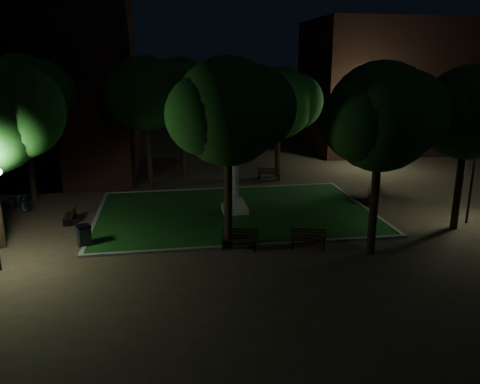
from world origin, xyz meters
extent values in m
plane|color=#473526|center=(0.00, 0.00, 0.00)|extent=(80.00, 80.00, 0.00)
cube|color=#174113|center=(0.00, 2.00, 0.04)|extent=(15.00, 10.00, 0.08)
cube|color=slate|center=(0.00, -3.10, 0.06)|extent=(15.40, 0.20, 0.12)
cube|color=slate|center=(0.00, 7.10, 0.06)|extent=(15.40, 0.20, 0.12)
cube|color=slate|center=(-7.60, 2.00, 0.06)|extent=(0.20, 10.00, 0.12)
cube|color=slate|center=(7.60, 2.00, 0.06)|extent=(0.20, 10.00, 0.12)
cube|color=#9A968C|center=(0.00, 2.00, 0.23)|extent=(1.40, 1.40, 0.30)
cube|color=#9A968C|center=(0.00, 2.00, 0.58)|extent=(1.00, 1.00, 0.40)
cylinder|color=#9A968C|center=(0.00, 2.00, 1.78)|extent=(0.44, 0.44, 2.00)
sphere|color=#9A968C|center=(0.00, 2.00, 3.03)|extent=(0.50, 0.50, 0.50)
cube|color=black|center=(-13.00, 9.50, 3.50)|extent=(5.00, 3.00, 7.00)
cylinder|color=black|center=(-13.00, 9.50, 7.00)|extent=(5.00, 3.00, 5.00)
plane|color=orange|center=(-13.00, 10.70, 3.50)|extent=(6.30, 0.00, 6.30)
cube|color=#451F18|center=(18.00, 20.00, 6.00)|extent=(16.00, 10.00, 12.00)
sphere|color=#1C5117|center=(-10.05, -1.13, 6.17)|extent=(4.16, 4.16, 4.16)
cylinder|color=black|center=(-4.79, 8.35, 2.40)|extent=(0.36, 0.36, 4.81)
sphere|color=#1C5117|center=(-4.79, 8.35, 6.26)|extent=(4.85, 4.85, 4.85)
sphere|color=#1C5117|center=(-3.57, 8.55, 6.36)|extent=(3.88, 3.88, 3.88)
sphere|color=#1C5117|center=(-5.75, 8.05, 6.16)|extent=(3.63, 3.63, 3.63)
cylinder|color=black|center=(4.39, 10.08, 1.93)|extent=(0.36, 0.36, 3.87)
sphere|color=#1C5117|center=(4.39, 10.08, 5.40)|extent=(5.10, 5.10, 5.10)
sphere|color=#1C5117|center=(5.66, 10.28, 5.50)|extent=(4.08, 4.08, 4.08)
sphere|color=#1C5117|center=(3.37, 9.78, 5.30)|extent=(3.82, 3.82, 3.82)
cylinder|color=black|center=(11.00, 7.65, 1.69)|extent=(0.36, 0.36, 3.38)
sphere|color=#1C5117|center=(11.00, 7.65, 4.75)|extent=(4.58, 4.58, 4.58)
sphere|color=#1C5117|center=(12.14, 7.85, 4.85)|extent=(3.66, 3.66, 3.66)
sphere|color=#1C5117|center=(10.08, 7.35, 4.65)|extent=(3.43, 3.43, 3.43)
cylinder|color=black|center=(10.78, -2.25, 2.27)|extent=(0.36, 0.36, 4.54)
sphere|color=#1C5117|center=(10.78, -2.25, 5.89)|extent=(4.53, 4.53, 4.53)
sphere|color=#1C5117|center=(9.87, -2.55, 5.79)|extent=(3.40, 3.40, 3.40)
cylinder|color=black|center=(5.14, -4.68, 2.35)|extent=(0.36, 0.36, 4.71)
sphere|color=#1C5117|center=(5.14, -4.68, 6.08)|extent=(4.58, 4.58, 4.58)
sphere|color=#1C5117|center=(6.29, -4.48, 6.18)|extent=(3.66, 3.66, 3.66)
sphere|color=#1C5117|center=(4.23, -4.98, 5.98)|extent=(3.43, 3.43, 3.43)
cylinder|color=black|center=(-11.91, 6.61, 2.54)|extent=(0.36, 0.36, 5.09)
sphere|color=#1C5117|center=(-11.91, 6.61, 6.47)|extent=(4.59, 4.59, 4.59)
sphere|color=#1C5117|center=(-10.76, 6.81, 6.57)|extent=(3.68, 3.68, 3.68)
sphere|color=#1C5117|center=(-12.83, 6.31, 6.37)|extent=(3.45, 3.45, 3.45)
cylinder|color=black|center=(-2.47, 11.36, 2.40)|extent=(0.36, 0.36, 4.81)
sphere|color=#1C5117|center=(-2.47, 11.36, 6.24)|extent=(4.78, 4.78, 4.78)
sphere|color=#1C5117|center=(-1.28, 11.56, 6.34)|extent=(3.82, 3.82, 3.82)
sphere|color=#1C5117|center=(-3.43, 11.06, 6.14)|extent=(3.58, 3.58, 3.58)
cylinder|color=black|center=(-1.04, -3.07, 2.41)|extent=(0.36, 0.36, 4.83)
sphere|color=#1C5117|center=(-1.04, -3.07, 6.23)|extent=(4.67, 4.67, 4.67)
sphere|color=#1C5117|center=(0.13, -2.87, 6.33)|extent=(3.73, 3.73, 3.73)
sphere|color=#1C5117|center=(-1.97, -3.37, 6.13)|extent=(3.50, 3.50, 3.50)
cylinder|color=black|center=(11.92, -1.63, 1.99)|extent=(0.12, 0.12, 3.97)
cylinder|color=black|center=(11.92, -1.63, 3.97)|extent=(0.90, 0.08, 0.08)
sphere|color=#D8FFD8|center=(11.47, -1.63, 3.97)|extent=(0.28, 0.28, 0.28)
cylinder|color=black|center=(-10.73, 11.04, 1.96)|extent=(0.12, 0.12, 3.91)
cylinder|color=black|center=(-10.73, 11.04, 3.91)|extent=(0.90, 0.08, 0.08)
sphere|color=#D8FFD8|center=(-11.18, 11.04, 3.91)|extent=(0.28, 0.28, 0.28)
sphere|color=#D8FFD8|center=(-10.28, 11.04, 3.91)|extent=(0.28, 0.28, 0.28)
cylinder|color=black|center=(12.26, 11.50, 2.23)|extent=(0.12, 0.12, 4.47)
cylinder|color=black|center=(12.26, 11.50, 4.47)|extent=(0.90, 0.08, 0.08)
sphere|color=#D8FFD8|center=(11.81, 11.50, 4.47)|extent=(0.28, 0.28, 0.28)
sphere|color=#D8FFD8|center=(12.71, 11.50, 4.47)|extent=(0.28, 0.28, 0.28)
cube|color=black|center=(-1.23, -3.04, 0.22)|extent=(0.21, 0.56, 0.45)
cube|color=black|center=(0.14, -3.43, 0.22)|extent=(0.21, 0.56, 0.45)
cube|color=black|center=(-0.61, -3.45, 0.46)|extent=(1.59, 0.53, 0.04)
cube|color=black|center=(-0.57, -3.31, 0.46)|extent=(1.59, 0.53, 0.04)
cube|color=black|center=(-0.53, -3.17, 0.46)|extent=(1.59, 0.53, 0.04)
cube|color=black|center=(-0.49, -3.04, 0.46)|extent=(1.59, 0.53, 0.04)
cube|color=black|center=(-0.47, -2.98, 0.56)|extent=(1.59, 0.50, 0.10)
cube|color=black|center=(-0.47, -2.98, 0.70)|extent=(1.59, 0.50, 0.10)
cube|color=black|center=(-0.47, -2.98, 0.85)|extent=(1.59, 0.50, 0.10)
cube|color=black|center=(1.89, -3.49, 0.22)|extent=(0.23, 0.54, 0.44)
cube|color=black|center=(3.23, -3.92, 0.22)|extent=(0.23, 0.54, 0.44)
cube|color=black|center=(2.49, -3.91, 0.45)|extent=(1.56, 0.58, 0.04)
cube|color=black|center=(2.54, -3.78, 0.45)|extent=(1.56, 0.58, 0.04)
cube|color=black|center=(2.58, -3.65, 0.45)|extent=(1.56, 0.58, 0.04)
cube|color=black|center=(2.62, -3.51, 0.45)|extent=(1.56, 0.58, 0.04)
cube|color=black|center=(2.64, -3.46, 0.55)|extent=(1.55, 0.55, 0.10)
cube|color=black|center=(2.64, -3.46, 0.69)|extent=(1.55, 0.55, 0.10)
cube|color=black|center=(2.64, -3.46, 0.83)|extent=(1.55, 0.55, 0.10)
cube|color=black|center=(-8.94, 2.40, 0.20)|extent=(0.49, 0.06, 0.39)
cube|color=black|center=(-8.92, 1.15, 0.20)|extent=(0.49, 0.06, 0.39)
cube|color=black|center=(-9.13, 1.77, 0.40)|extent=(0.10, 1.43, 0.04)
cube|color=black|center=(-9.00, 1.77, 0.40)|extent=(0.10, 1.43, 0.04)
cube|color=black|center=(-8.88, 1.78, 0.40)|extent=(0.10, 1.43, 0.04)
cube|color=black|center=(-8.75, 1.78, 0.40)|extent=(0.10, 1.43, 0.04)
cube|color=black|center=(-8.70, 1.78, 0.49)|extent=(0.07, 1.43, 0.09)
cube|color=black|center=(-8.70, 1.78, 0.62)|extent=(0.07, 1.43, 0.09)
cube|color=black|center=(-8.70, 1.78, 0.74)|extent=(0.07, 1.43, 0.09)
cube|color=black|center=(8.21, 1.77, 0.22)|extent=(0.52, 0.26, 0.43)
cube|color=black|center=(8.74, 3.05, 0.22)|extent=(0.52, 0.26, 0.43)
cube|color=black|center=(8.68, 2.33, 0.44)|extent=(0.68, 1.50, 0.04)
cube|color=black|center=(8.55, 2.38, 0.44)|extent=(0.68, 1.50, 0.04)
cube|color=black|center=(8.42, 2.44, 0.44)|extent=(0.68, 1.50, 0.04)
cube|color=black|center=(8.29, 2.49, 0.44)|extent=(0.68, 1.50, 0.04)
cube|color=black|center=(8.24, 2.51, 0.54)|extent=(0.65, 1.48, 0.10)
cube|color=black|center=(8.24, 2.51, 0.68)|extent=(0.65, 1.48, 0.10)
cube|color=black|center=(8.24, 2.51, 0.82)|extent=(0.65, 1.48, 0.10)
cube|color=black|center=(4.30, 9.06, 0.23)|extent=(0.29, 0.55, 0.45)
cube|color=black|center=(2.97, 9.64, 0.23)|extent=(0.29, 0.55, 0.45)
cube|color=black|center=(3.73, 9.56, 0.47)|extent=(1.55, 0.75, 0.04)
cube|color=black|center=(3.67, 9.42, 0.47)|extent=(1.55, 0.75, 0.04)
cube|color=black|center=(3.61, 9.29, 0.47)|extent=(1.55, 0.75, 0.04)
cube|color=black|center=(3.55, 9.16, 0.47)|extent=(1.55, 0.75, 0.04)
cube|color=black|center=(3.53, 9.10, 0.57)|extent=(1.54, 0.72, 0.10)
cube|color=black|center=(3.53, 9.10, 0.71)|extent=(1.54, 0.72, 0.10)
cube|color=black|center=(3.53, 9.10, 0.86)|extent=(1.54, 0.72, 0.10)
cube|color=black|center=(-7.60, -1.86, 0.49)|extent=(0.71, 0.71, 0.97)
cube|color=black|center=(-7.60, -1.86, 1.00)|extent=(0.80, 0.80, 0.06)
imported|color=black|center=(-12.18, 4.44, 0.48)|extent=(1.81, 1.70, 0.97)
camera|label=1|loc=(-3.69, -22.94, 8.28)|focal=35.00mm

